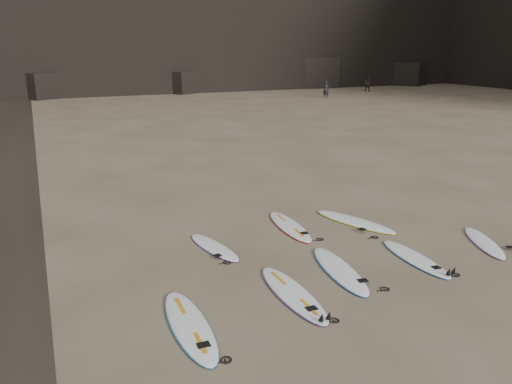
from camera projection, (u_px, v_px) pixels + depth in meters
ground at (367, 265)px, 11.88m from camera, size 240.00×240.00×0.00m
surfboard_0 at (190, 325)px, 9.25m from camera, size 0.73×2.79×0.10m
surfboard_1 at (293, 293)px, 10.43m from camera, size 0.69×2.74×0.10m
surfboard_2 at (340, 270)px, 11.52m from camera, size 1.05×2.75×0.10m
surfboard_3 at (415, 258)px, 12.16m from camera, size 0.71×2.46×0.09m
surfboard_4 at (484, 242)px, 13.14m from camera, size 1.44×2.25×0.08m
surfboard_5 at (214, 247)px, 12.83m from camera, size 0.96×2.27×0.08m
surfboard_6 at (290, 226)px, 14.30m from camera, size 0.86×2.69×0.10m
surfboard_7 at (355, 221)px, 14.68m from camera, size 1.54×2.79×0.10m
person_a at (326, 90)px, 48.73m from camera, size 0.72×0.70×1.68m
person_b at (368, 83)px, 56.00m from camera, size 1.11×1.13×1.84m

